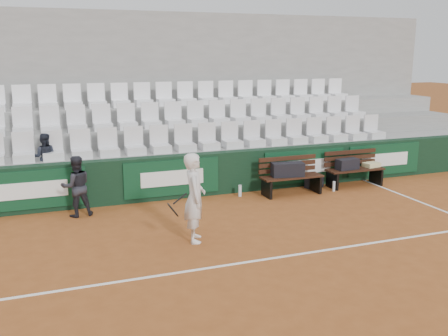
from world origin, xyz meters
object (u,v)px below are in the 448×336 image
at_px(sports_bag_right, 347,164).
at_px(ball_kid, 76,186).
at_px(bench_right, 355,177).
at_px(spectator_c, 43,136).
at_px(bench_left, 292,185).
at_px(water_bottle_near, 240,191).
at_px(tennis_player, 194,198).
at_px(sports_bag_ground, 314,182).
at_px(sports_bag_left, 288,169).
at_px(water_bottle_far, 334,186).

xyz_separation_m(sports_bag_right, ball_kid, (-6.52, -0.07, 0.05)).
xyz_separation_m(bench_right, spectator_c, (-7.30, 1.06, 1.29)).
relative_size(bench_left, water_bottle_near, 5.47).
relative_size(bench_left, ball_kid, 1.19).
relative_size(tennis_player, spectator_c, 1.54).
distance_m(sports_bag_ground, water_bottle_near, 2.03).
height_order(sports_bag_left, water_bottle_far, sports_bag_left).
height_order(sports_bag_right, water_bottle_near, sports_bag_right).
relative_size(sports_bag_ground, water_bottle_near, 1.59).
height_order(sports_bag_ground, tennis_player, tennis_player).
xyz_separation_m(bench_left, tennis_player, (-3.03, -2.09, 0.57)).
bearing_deg(sports_bag_ground, spectator_c, 172.25).
height_order(water_bottle_far, tennis_player, tennis_player).
distance_m(sports_bag_left, sports_bag_right, 1.74).
bearing_deg(spectator_c, sports_bag_ground, -174.50).
relative_size(bench_left, bench_right, 1.00).
relative_size(bench_right, tennis_player, 0.94).
height_order(bench_left, sports_bag_left, sports_bag_left).
bearing_deg(bench_right, tennis_player, -155.50).
xyz_separation_m(water_bottle_near, ball_kid, (-3.68, -0.19, 0.50)).
relative_size(sports_bag_ground, tennis_player, 0.27).
xyz_separation_m(bench_left, water_bottle_near, (-1.22, 0.26, -0.09)).
distance_m(water_bottle_near, water_bottle_far, 2.34).
bearing_deg(sports_bag_right, water_bottle_near, 177.70).
height_order(tennis_player, spectator_c, spectator_c).
bearing_deg(spectator_c, bench_left, -179.13).
height_order(bench_right, sports_bag_right, sports_bag_right).
xyz_separation_m(sports_bag_ground, water_bottle_far, (0.29, -0.46, -0.01)).
bearing_deg(water_bottle_far, spectator_c, 168.70).
bearing_deg(tennis_player, bench_left, 34.59).
xyz_separation_m(sports_bag_right, spectator_c, (-7.07, 1.05, 0.94)).
xyz_separation_m(bench_right, sports_bag_ground, (-1.04, 0.21, -0.09)).
xyz_separation_m(ball_kid, spectator_c, (-0.55, 1.13, 0.89)).
height_order(bench_left, bench_right, same).
distance_m(sports_bag_right, sports_bag_ground, 0.95).
bearing_deg(tennis_player, spectator_c, 126.30).
height_order(sports_bag_left, spectator_c, spectator_c).
xyz_separation_m(bench_left, water_bottle_far, (1.10, -0.11, -0.10)).
distance_m(bench_right, water_bottle_near, 3.07).
bearing_deg(sports_bag_right, water_bottle_far, -154.03).
height_order(sports_bag_left, sports_bag_right, sports_bag_left).
bearing_deg(spectator_c, water_bottle_far, -178.06).
bearing_deg(sports_bag_ground, sports_bag_right, -13.88).
relative_size(water_bottle_near, ball_kid, 0.22).
relative_size(bench_left, water_bottle_far, 6.09).
distance_m(bench_left, sports_bag_right, 1.67).
xyz_separation_m(sports_bag_ground, water_bottle_near, (-2.03, -0.09, 0.00)).
distance_m(sports_bag_ground, spectator_c, 6.47).
bearing_deg(bench_left, sports_bag_right, 5.07).
bearing_deg(spectator_c, sports_bag_right, -175.22).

